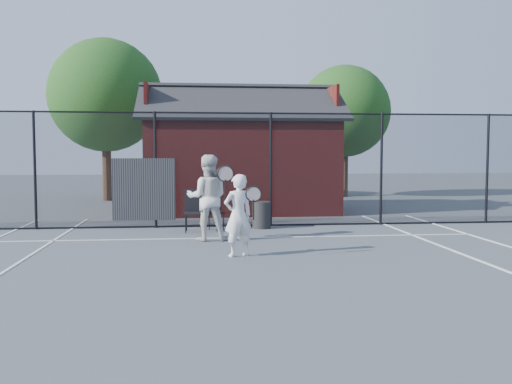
{
  "coord_description": "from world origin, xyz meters",
  "views": [
    {
      "loc": [
        -0.99,
        -9.87,
        1.97
      ],
      "look_at": [
        0.32,
        2.31,
        1.1
      ],
      "focal_mm": 40.0,
      "sensor_mm": 36.0,
      "label": 1
    }
  ],
  "objects": [
    {
      "name": "waste_bin",
      "position": [
        0.71,
        4.6,
        0.34
      ],
      "size": [
        0.49,
        0.49,
        0.69
      ],
      "primitive_type": "cylinder",
      "rotation": [
        0.0,
        0.0,
        -0.04
      ],
      "color": "black",
      "rests_on": "ground"
    },
    {
      "name": "tree_right",
      "position": [
        5.5,
        14.5,
        3.71
      ],
      "size": [
        3.97,
        3.97,
        5.7
      ],
      "color": "#361F15",
      "rests_on": "ground"
    },
    {
      "name": "court_lines",
      "position": [
        0.0,
        -1.32,
        0.01
      ],
      "size": [
        11.02,
        18.0,
        0.01
      ],
      "color": "silver",
      "rests_on": "ground"
    },
    {
      "name": "ground",
      "position": [
        0.0,
        0.0,
        0.0
      ],
      "size": [
        80.0,
        80.0,
        0.0
      ],
      "primitive_type": "plane",
      "color": "#4F565A",
      "rests_on": "ground"
    },
    {
      "name": "player_front",
      "position": [
        -0.18,
        0.75,
        0.78
      ],
      "size": [
        0.74,
        0.6,
        1.55
      ],
      "color": "white",
      "rests_on": "ground"
    },
    {
      "name": "clubhouse",
      "position": [
        0.5,
        9.0,
        1.61
      ],
      "size": [
        6.5,
        4.36,
        4.19
      ],
      "color": "maroon",
      "rests_on": "ground"
    },
    {
      "name": "tree_left",
      "position": [
        -4.5,
        13.5,
        4.19
      ],
      "size": [
        4.48,
        4.48,
        6.44
      ],
      "color": "#361F15",
      "rests_on": "ground"
    },
    {
      "name": "fence",
      "position": [
        -0.3,
        5.0,
        1.45
      ],
      "size": [
        22.04,
        3.0,
        3.0
      ],
      "color": "black",
      "rests_on": "ground"
    },
    {
      "name": "chair_left",
      "position": [
        -1.01,
        4.1,
        0.51
      ],
      "size": [
        0.51,
        0.53,
        1.01
      ],
      "primitive_type": "cube",
      "rotation": [
        0.0,
        0.0,
        -0.04
      ],
      "color": "black",
      "rests_on": "ground"
    },
    {
      "name": "chair_right",
      "position": [
        -0.5,
        4.6,
        0.47
      ],
      "size": [
        0.53,
        0.55,
        0.93
      ],
      "primitive_type": "cube",
      "rotation": [
        0.0,
        0.0,
        0.2
      ],
      "color": "black",
      "rests_on": "ground"
    },
    {
      "name": "player_back",
      "position": [
        -0.72,
        2.74,
        0.95
      ],
      "size": [
        1.04,
        0.77,
        1.9
      ],
      "color": "silver",
      "rests_on": "ground"
    }
  ]
}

